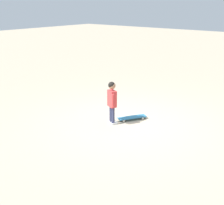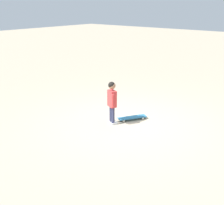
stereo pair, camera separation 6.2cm
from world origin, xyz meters
name	(u,v)px [view 2 (the right image)]	position (x,y,z in m)	size (l,w,h in m)	color
ground_plane	(128,123)	(0.00, 0.00, 0.00)	(50.00, 50.00, 0.00)	tan
child_person	(112,98)	(-0.28, -0.30, 0.66)	(0.29, 0.33, 1.06)	#2D3351
skateboard	(132,117)	(-0.05, 0.23, 0.06)	(0.54, 0.73, 0.07)	teal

